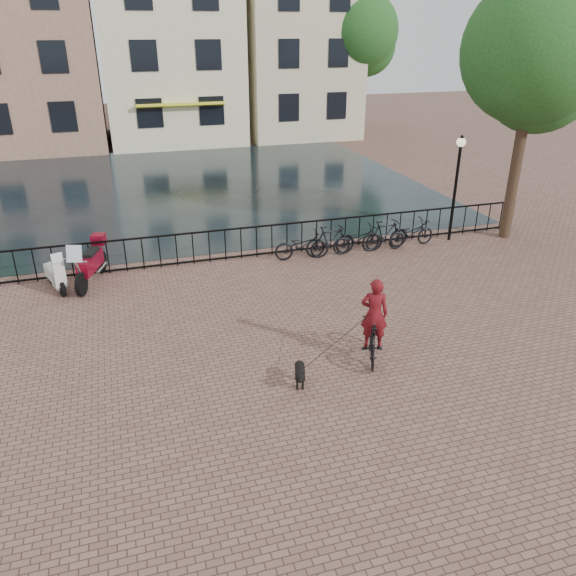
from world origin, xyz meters
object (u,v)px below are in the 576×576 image
object	(u,v)px
dog	(300,374)
motorcycle	(89,258)
lamp_post	(458,171)
scooter	(53,268)
cyclist	(373,325)

from	to	relation	value
dog	motorcycle	bearing A→B (deg)	138.92
motorcycle	dog	bearing A→B (deg)	-39.06
lamp_post	motorcycle	size ratio (longest dim) A/B	1.59
motorcycle	scooter	xyz separation A→B (m)	(-0.96, -0.15, -0.11)
lamp_post	scooter	size ratio (longest dim) A/B	2.39
dog	scooter	distance (m)	8.12
scooter	dog	bearing A→B (deg)	-71.36
cyclist	scooter	distance (m)	9.02
cyclist	dog	bearing A→B (deg)	37.70
lamp_post	scooter	xyz separation A→B (m)	(-12.63, -0.33, -1.73)
lamp_post	motorcycle	world-z (taller)	lamp_post
dog	motorcycle	world-z (taller)	motorcycle
lamp_post	cyclist	bearing A→B (deg)	-132.96
dog	scooter	world-z (taller)	scooter
dog	motorcycle	size ratio (longest dim) A/B	0.36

